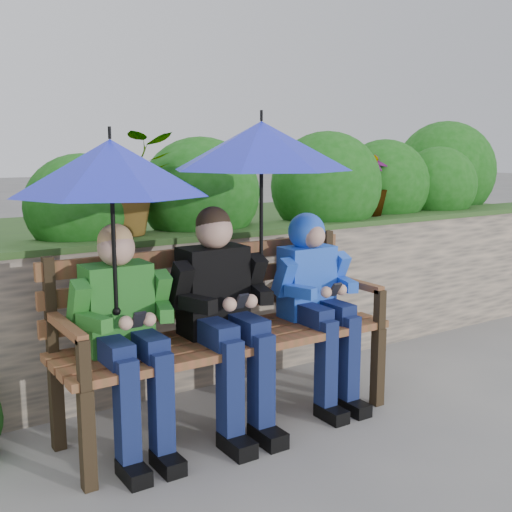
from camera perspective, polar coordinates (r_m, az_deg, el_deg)
ground at (r=4.04m, az=0.79°, el=-13.59°), size 60.00×60.00×0.00m
garden_backdrop at (r=5.20m, az=-8.66°, el=-0.74°), size 8.00×2.85×1.88m
park_bench at (r=3.74m, az=-3.09°, el=-5.94°), size 1.98×0.58×1.04m
boy_left at (r=3.36m, az=-11.54°, el=-6.20°), size 0.52×0.60×1.21m
boy_middle at (r=3.59m, az=-2.95°, el=-4.57°), size 0.56×0.65×1.27m
boy_right at (r=3.98m, az=5.34°, el=-3.02°), size 0.50×0.60×1.19m
umbrella_left at (r=3.23m, az=-12.78°, el=7.70°), size 0.99×0.99×0.94m
umbrella_right at (r=3.65m, az=0.48°, el=9.77°), size 1.03×1.03×1.02m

